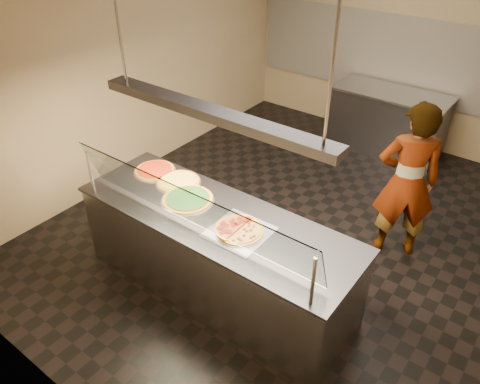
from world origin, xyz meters
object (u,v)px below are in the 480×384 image
Objects in this scene: half_pizza_pepperoni at (230,225)px; pizza_spatula at (180,181)px; sneeze_guard at (188,207)px; half_pizza_sausage at (249,234)px; pizza_tomato at (155,170)px; prep_table at (387,121)px; perforated_tray at (239,232)px; serving_counter at (217,254)px; heat_lamp_housing at (212,113)px; worker at (407,182)px; pizza_spinach at (188,199)px; pizza_cheese at (179,181)px.

half_pizza_pepperoni is 0.90m from pizza_spatula.
sneeze_guard is at bearing -40.78° from pizza_spatula.
half_pizza_pepperoni is 0.20m from half_pizza_sausage.
prep_table is (1.14, 3.67, -0.48)m from pizza_tomato.
sneeze_guard is 0.52m from perforated_tray.
pizza_tomato is (-1.33, 0.28, 0.01)m from perforated_tray.
heat_lamp_housing reaches higher than serving_counter.
worker is at bearing 63.79° from perforated_tray.
half_pizza_pepperoni is 1.01m from heat_lamp_housing.
pizza_spinach is 0.34m from pizza_cheese.
half_pizza_pepperoni reaches higher than perforated_tray.
prep_table is at bearing 88.22° from serving_counter.
half_pizza_sausage is at bearing 34.63° from sneeze_guard.
perforated_tray is (0.32, 0.29, -0.29)m from sneeze_guard.
half_pizza_pepperoni reaches higher than prep_table.
half_pizza_pepperoni reaches higher than half_pizza_sausage.
prep_table is at bearing -94.14° from worker.
pizza_spatula reaches higher than prep_table.
perforated_tray is 0.69m from pizza_spinach.
pizza_spatula reaches higher than pizza_spinach.
half_pizza_sausage is 0.24× the size of worker.
prep_table is at bearing 88.36° from sneeze_guard.
pizza_spinach is 0.30× the size of prep_table.
heat_lamp_housing is (0.66, -0.22, 1.01)m from pizza_cheese.
sneeze_guard is at bearing -91.64° from prep_table.
heat_lamp_housing is (-0.12, -3.89, 1.48)m from prep_table.
half_pizza_sausage is 3.99m from prep_table.
half_pizza_sausage is 1.46m from pizza_tomato.
heat_lamp_housing reaches higher than pizza_cheese.
pizza_spatula reaches higher than pizza_cheese.
serving_counter is 6.13× the size of pizza_cheese.
pizza_tomato is (-0.35, 0.01, -0.00)m from pizza_cheese.
worker is (0.76, 1.74, -0.07)m from half_pizza_sausage.
prep_table is (0.79, 3.68, -0.48)m from pizza_cheese.
sneeze_guard is 2.37m from worker.
pizza_cheese reaches higher than serving_counter.
pizza_spatula reaches higher than serving_counter.
half_pizza_pepperoni is at bearing -17.10° from pizza_cheese.
pizza_cheese is at bearing 165.95° from half_pizza_sausage.
prep_table is at bearing 94.30° from half_pizza_sausage.
half_pizza_pepperoni is (-0.10, 0.00, 0.03)m from perforated_tray.
perforated_tray is at bearing 42.44° from sneeze_guard.
pizza_tomato is (-1.23, 0.28, -0.02)m from half_pizza_pepperoni.
pizza_cheese is at bearing 9.00° from worker.
pizza_cheese is (-0.29, 0.18, -0.00)m from pizza_spinach.
pizza_spinach is 2.26m from worker.
pizza_cheese is at bearing 167.85° from pizza_spatula.
half_pizza_pepperoni reaches higher than pizza_spatula.
sneeze_guard is 0.89m from pizza_spatula.
serving_counter is 1.09× the size of sneeze_guard.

